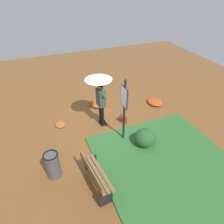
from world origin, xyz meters
TOP-DOWN VIEW (x-y plane):
  - ground_plane at (0.00, 0.00)m, footprint 18.00×18.00m
  - grass_verge at (-2.90, -1.10)m, footprint 4.80×4.00m
  - person_with_umbrella at (0.16, 0.08)m, footprint 0.96×0.96m
  - info_sign_post at (-1.00, -0.34)m, footprint 0.44×0.07m
  - handbag at (-0.09, -0.75)m, footprint 0.32×0.29m
  - park_bench at (-2.45, 1.13)m, footprint 1.40×0.52m
  - trash_bin at (-1.68, 2.15)m, footprint 0.42×0.42m
  - shrub_cluster at (-1.52, -0.91)m, footprint 0.77×0.70m
  - leaf_pile_near_person at (0.62, -2.64)m, footprint 0.78×0.62m
  - leaf_pile_by_bench at (1.45, -0.21)m, footprint 0.78×0.63m
  - leaf_pile_far_path at (0.59, 1.59)m, footprint 0.45×0.36m

SIDE VIEW (x-z plane):
  - ground_plane at x=0.00m, z-range 0.00..0.00m
  - grass_verge at x=-2.90m, z-range 0.00..0.05m
  - leaf_pile_far_path at x=0.59m, z-range 0.00..0.10m
  - leaf_pile_near_person at x=0.62m, z-range 0.00..0.17m
  - leaf_pile_by_bench at x=1.45m, z-range 0.00..0.17m
  - handbag at x=-0.09m, z-range -0.06..0.31m
  - shrub_cluster at x=-1.52m, z-range -0.02..0.61m
  - park_bench at x=-2.45m, z-range 0.03..0.78m
  - trash_bin at x=-1.68m, z-range 0.00..0.84m
  - info_sign_post at x=-1.00m, z-range 0.29..2.59m
  - person_with_umbrella at x=0.16m, z-range 0.53..2.57m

